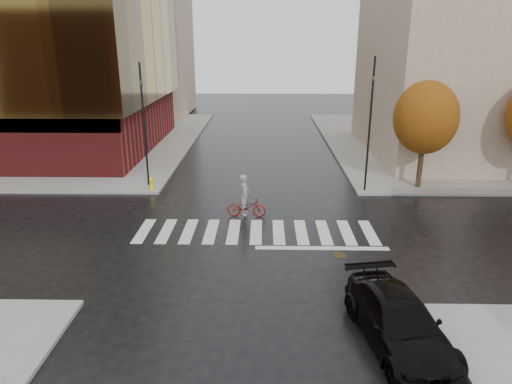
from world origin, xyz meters
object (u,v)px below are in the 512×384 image
Objects in this scene: cyclist at (246,203)px; fire_hydrant at (152,183)px; traffic_light_nw at (144,117)px; sedan at (399,322)px; traffic_light_ne at (370,116)px.

cyclist is 2.95× the size of fire_hydrant.
cyclist is 8.87m from traffic_light_nw.
sedan is 6.67× the size of fire_hydrant.
traffic_light_ne is (7.10, 4.15, 3.92)m from cyclist.
sedan is 18.19m from fire_hydrant.
sedan is 15.29m from traffic_light_ne.
sedan is 2.26× the size of cyclist.
sedan is at bearing -150.55° from cyclist.
cyclist is 7.16m from fire_hydrant.
fire_hydrant is at bearing 39.33° from traffic_light_nw.
traffic_light_ne reaches higher than fire_hydrant.
traffic_light_nw reaches higher than cyclist.
traffic_light_ne reaches higher than sedan.
cyclist is 0.29× the size of traffic_light_ne.
cyclist is at bearing 32.86° from traffic_light_ne.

